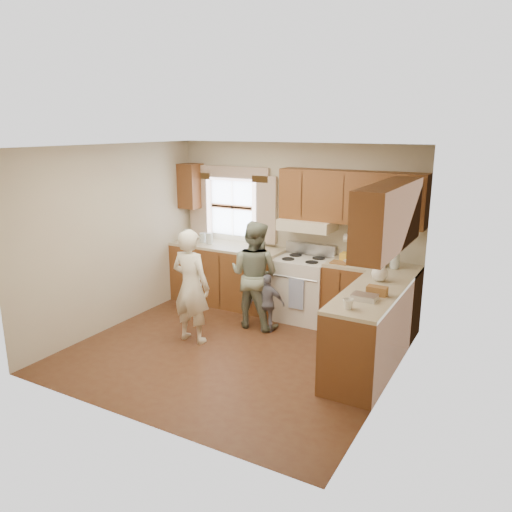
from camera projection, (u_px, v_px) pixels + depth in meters
The scene contains 6 objects.
room at pixel (232, 254), 5.91m from camera, with size 3.80×3.80×3.80m.
kitchen_fixtures at pixel (314, 272), 6.63m from camera, with size 3.80×2.25×2.15m.
stove at pixel (303, 288), 7.18m from camera, with size 0.76×0.67×1.07m.
woman_left at pixel (191, 286), 6.36m from camera, with size 0.54×0.36×1.48m, color white.
woman_right at pixel (254, 275), 6.84m from camera, with size 0.73×0.57×1.49m, color #264129.
child at pixel (268, 303), 6.73m from camera, with size 0.47×0.20×0.81m, color slate.
Camera 1 is at (3.03, -4.86, 2.72)m, focal length 35.00 mm.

